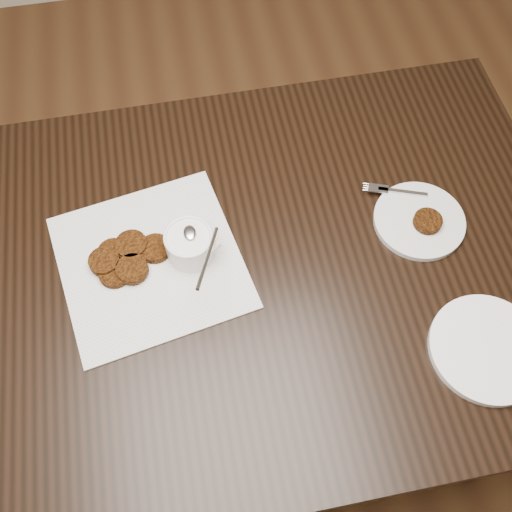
{
  "coord_description": "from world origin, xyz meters",
  "views": [
    {
      "loc": [
        -0.0,
        -0.38,
        1.71
      ],
      "look_at": [
        0.1,
        0.12,
        0.8
      ],
      "focal_mm": 40.94,
      "sensor_mm": 36.0,
      "label": 1
    }
  ],
  "objects_px": {
    "napkin": "(150,262)",
    "plate_empty": "(487,349)",
    "table": "(229,342)",
    "plate_with_patty": "(420,219)",
    "sauce_ramekin": "(188,236)"
  },
  "relations": [
    {
      "from": "sauce_ramekin",
      "to": "table",
      "type": "bearing_deg",
      "value": -41.8
    },
    {
      "from": "napkin",
      "to": "plate_with_patty",
      "type": "distance_m",
      "value": 0.52
    },
    {
      "from": "sauce_ramekin",
      "to": "plate_empty",
      "type": "bearing_deg",
      "value": -31.12
    },
    {
      "from": "table",
      "to": "napkin",
      "type": "distance_m",
      "value": 0.4
    },
    {
      "from": "plate_empty",
      "to": "napkin",
      "type": "bearing_deg",
      "value": 152.91
    },
    {
      "from": "sauce_ramekin",
      "to": "plate_with_patty",
      "type": "relative_size",
      "value": 0.71
    },
    {
      "from": "napkin",
      "to": "plate_with_patty",
      "type": "height_order",
      "value": "plate_with_patty"
    },
    {
      "from": "sauce_ramekin",
      "to": "plate_with_patty",
      "type": "height_order",
      "value": "sauce_ramekin"
    },
    {
      "from": "napkin",
      "to": "sauce_ramekin",
      "type": "bearing_deg",
      "value": 2.78
    },
    {
      "from": "table",
      "to": "plate_with_patty",
      "type": "bearing_deg",
      "value": 4.28
    },
    {
      "from": "napkin",
      "to": "plate_empty",
      "type": "xyz_separation_m",
      "value": [
        0.55,
        -0.28,
        0.0
      ]
    },
    {
      "from": "sauce_ramekin",
      "to": "plate_empty",
      "type": "relative_size",
      "value": 0.63
    },
    {
      "from": "table",
      "to": "napkin",
      "type": "xyz_separation_m",
      "value": [
        -0.13,
        0.04,
        0.38
      ]
    },
    {
      "from": "table",
      "to": "plate_empty",
      "type": "xyz_separation_m",
      "value": [
        0.43,
        -0.24,
        0.38
      ]
    },
    {
      "from": "napkin",
      "to": "plate_empty",
      "type": "distance_m",
      "value": 0.62
    }
  ]
}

